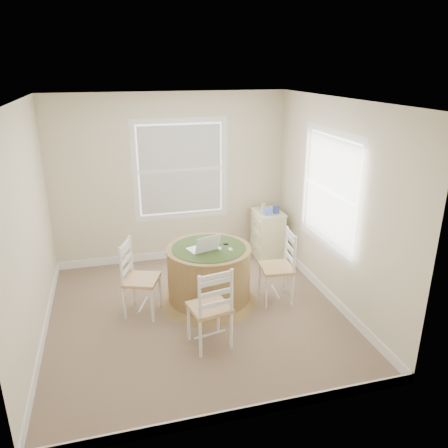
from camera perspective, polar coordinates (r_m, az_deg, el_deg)
name	(u,v)px	position (r m, az deg, el deg)	size (l,w,h in m)	color
room	(205,212)	(5.24, -2.47, 1.64)	(3.64, 3.64, 2.64)	#856A54
round_table	(209,273)	(5.68, -1.97, -6.39)	(1.26, 1.26, 0.78)	olive
chair_left	(141,279)	(5.50, -10.74, -7.12)	(0.42, 0.40, 0.95)	white
chair_near	(209,307)	(4.84, -1.91, -10.77)	(0.42, 0.40, 0.95)	white
chair_right	(276,268)	(5.74, 6.87, -5.67)	(0.42, 0.40, 0.95)	white
laptop	(203,248)	(5.46, -2.70, -3.09)	(0.42, 0.39, 0.24)	white
mouse	(219,248)	(5.49, -0.65, -3.19)	(0.06, 0.10, 0.03)	white
phone	(230,250)	(5.48, 0.85, -3.36)	(0.04, 0.09, 0.02)	#B7BABF
keys	(226,244)	(5.63, 0.22, -2.66)	(0.06, 0.05, 0.03)	black
corner_chest	(267,234)	(7.06, 5.70, -1.34)	(0.43, 0.58, 0.77)	#F9F2BB
tissue_box	(268,212)	(6.77, 5.72, 1.62)	(0.12, 0.12, 0.10)	#5F75D9
box_yellow	(270,209)	(6.96, 6.07, 1.94)	(0.15, 0.10, 0.06)	#F1C555
box_blue	(276,209)	(6.86, 6.81, 1.90)	(0.08, 0.08, 0.12)	#3543A0
cup_cream	(263,207)	(7.03, 5.18, 2.29)	(0.07, 0.07, 0.09)	beige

